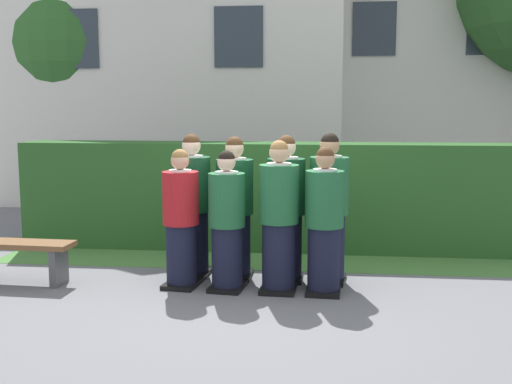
% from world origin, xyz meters
% --- Properties ---
extents(ground_plane, '(60.00, 60.00, 0.00)m').
position_xyz_m(ground_plane, '(0.00, 0.00, 0.00)').
color(ground_plane, slate).
extents(student_in_red_blazer, '(0.41, 0.51, 1.53)m').
position_xyz_m(student_in_red_blazer, '(-0.81, 0.05, 0.73)').
color(student_in_red_blazer, black).
rests_on(student_in_red_blazer, ground).
extents(student_front_row_1, '(0.40, 0.51, 1.53)m').
position_xyz_m(student_front_row_1, '(-0.29, -0.01, 0.73)').
color(student_front_row_1, black).
rests_on(student_front_row_1, ground).
extents(student_front_row_2, '(0.43, 0.52, 1.64)m').
position_xyz_m(student_front_row_2, '(0.27, 0.00, 0.78)').
color(student_front_row_2, black).
rests_on(student_front_row_2, ground).
extents(student_front_row_3, '(0.41, 0.51, 1.57)m').
position_xyz_m(student_front_row_3, '(0.76, -0.02, 0.75)').
color(student_front_row_3, black).
rests_on(student_front_row_3, ground).
extents(student_rear_row_0, '(0.44, 0.54, 1.68)m').
position_xyz_m(student_rear_row_0, '(-0.79, 0.53, 0.80)').
color(student_rear_row_0, black).
rests_on(student_rear_row_0, ground).
extents(student_rear_row_1, '(0.43, 0.52, 1.65)m').
position_xyz_m(student_rear_row_1, '(-0.27, 0.48, 0.79)').
color(student_rear_row_1, black).
rests_on(student_rear_row_1, ground).
extents(student_rear_row_2, '(0.44, 0.48, 1.67)m').
position_xyz_m(student_rear_row_2, '(0.32, 0.45, 0.80)').
color(student_rear_row_2, black).
rests_on(student_rear_row_2, ground).
extents(student_rear_row_3, '(0.44, 0.53, 1.70)m').
position_xyz_m(student_rear_row_3, '(0.81, 0.43, 0.81)').
color(student_rear_row_3, black).
rests_on(student_rear_row_3, ground).
extents(hedge, '(7.00, 0.70, 1.49)m').
position_xyz_m(hedge, '(0.00, 2.05, 0.74)').
color(hedge, '#285623').
rests_on(hedge, ground).
extents(school_building_main, '(7.34, 4.36, 7.32)m').
position_xyz_m(school_building_main, '(-2.39, 7.12, 3.75)').
color(school_building_main, silver).
rests_on(school_building_main, ground).
extents(school_building_annex, '(5.48, 4.36, 7.34)m').
position_xyz_m(school_building_annex, '(2.92, 9.02, 3.75)').
color(school_building_annex, silver).
rests_on(school_building_annex, ground).
extents(oak_tree_left, '(2.95, 2.95, 4.69)m').
position_xyz_m(oak_tree_left, '(-4.44, 6.30, 3.21)').
color(oak_tree_left, brown).
rests_on(oak_tree_left, ground).
extents(wooden_bench, '(1.42, 0.43, 0.48)m').
position_xyz_m(wooden_bench, '(-2.75, -0.01, 0.35)').
color(wooden_bench, brown).
rests_on(wooden_bench, ground).
extents(lawn_strip, '(7.00, 0.90, 0.01)m').
position_xyz_m(lawn_strip, '(0.00, 1.25, 0.00)').
color(lawn_strip, '#477A38').
rests_on(lawn_strip, ground).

